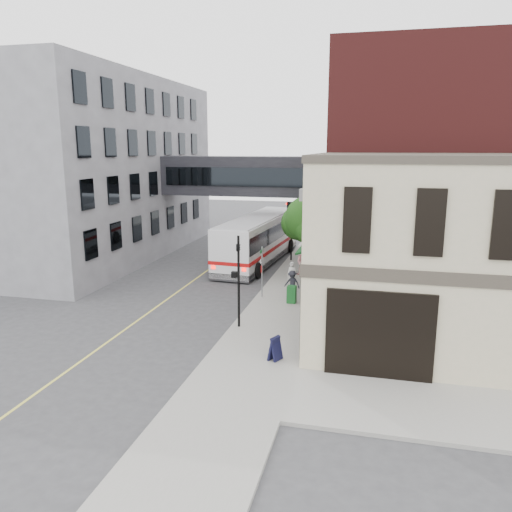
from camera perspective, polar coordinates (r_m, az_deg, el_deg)
The scene contains 17 objects.
ground at distance 23.02m, azimuth -4.29°, elevation -9.97°, with size 120.00×120.00×0.00m, color #38383A.
sidewalk_main at distance 35.61m, azimuth 5.74°, elevation -1.76°, with size 4.00×60.00×0.15m, color gray.
corner_building at distance 22.80m, azimuth 19.20°, elevation 0.23°, with size 10.19×8.12×8.45m.
brick_building at distance 35.42m, azimuth 19.27°, elevation 8.87°, with size 13.76×18.00×14.00m.
opposite_building at distance 43.31m, azimuth -19.73°, elevation 9.37°, with size 14.00×24.00×14.00m, color slate.
skyway_bridge at distance 39.49m, azimuth -0.51°, elevation 9.14°, with size 14.00×3.18×3.00m.
traffic_signal_near at distance 23.81m, azimuth -2.08°, elevation -1.62°, with size 0.44×0.22×4.60m.
traffic_signal_far at distance 38.16m, azimuth 3.89°, elevation 4.22°, with size 0.53×0.28×4.50m.
street_sign_pole at distance 28.76m, azimuth 0.68°, elevation -1.31°, with size 0.08×0.75×3.00m.
street_tree at distance 34.09m, azimuth 6.02°, elevation 4.17°, with size 3.80×3.20×5.60m.
lane_marking at distance 33.56m, azimuth -7.17°, elevation -2.80°, with size 0.12×40.00×0.01m, color #D8CC4C.
bus at distance 38.19m, azimuth 0.31°, elevation 2.14°, with size 3.90×13.11×3.48m.
pedestrian_a at distance 30.77m, azimuth 4.12°, elevation -2.23°, with size 0.61×0.40×1.69m, color silver.
pedestrian_b at distance 33.92m, azimuth 5.37°, elevation -0.73°, with size 0.90×0.70×1.85m, color pink.
pedestrian_c at distance 29.39m, azimuth 4.16°, elevation -3.11°, with size 0.98×0.56×1.51m, color #202129.
newspaper_box at distance 28.12m, azimuth 4.10°, elevation -4.39°, with size 0.49×0.44×0.98m, color #13551E.
sandwich_board at distance 20.81m, azimuth 2.20°, elevation -10.51°, with size 0.36×0.56×1.00m, color black.
Camera 1 is at (6.67, -20.23, 8.75)m, focal length 35.00 mm.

